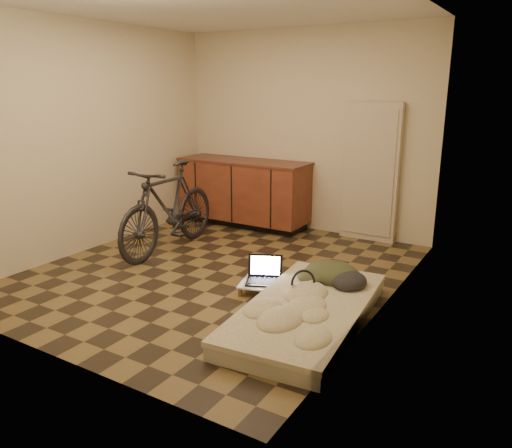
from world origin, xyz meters
The scene contains 10 objects.
room_shell centered at (0.00, 0.00, 1.30)m, with size 3.50×4.00×2.60m.
cabinets centered at (-0.75, 1.70, 0.47)m, with size 1.84×0.62×0.91m.
appliance_panel centered at (0.95, 1.94, 0.85)m, with size 0.70×0.10×1.70m, color #C2B499.
bicycle centered at (-0.88, 0.28, 0.57)m, with size 0.52×1.76×1.14m, color black.
futon centered at (1.30, -0.56, 0.08)m, with size 1.05×1.92×0.16m.
clothing_pile centered at (1.30, 0.05, 0.27)m, with size 0.56×0.46×0.22m, color #31361F, non-canonical shape.
headphones centered at (1.16, -0.34, 0.24)m, with size 0.26×0.24×0.17m, color black, non-canonical shape.
lap_desk centered at (0.76, -0.19, 0.08)m, with size 0.65×0.51×0.10m.
laptop centered at (0.67, -0.17, 0.14)m, with size 0.42×0.40×0.23m.
mouse centered at (0.94, -0.13, 0.11)m, with size 0.05×0.09×0.03m, color silver.
Camera 1 is at (2.89, -3.99, 1.88)m, focal length 35.00 mm.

